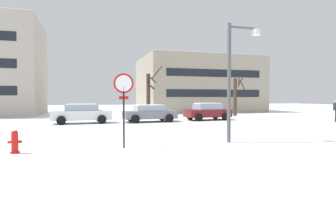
{
  "coord_description": "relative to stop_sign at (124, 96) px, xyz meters",
  "views": [
    {
      "loc": [
        -2.26,
        -12.85,
        1.96
      ],
      "look_at": [
        3.08,
        5.52,
        1.42
      ],
      "focal_mm": 30.19,
      "sensor_mm": 36.0,
      "label": 1
    }
  ],
  "objects": [
    {
      "name": "fire_hydrant",
      "position": [
        -3.78,
        0.03,
        -1.58
      ],
      "size": [
        0.44,
        0.3,
        0.85
      ],
      "color": "red",
      "rests_on": "ground"
    },
    {
      "name": "tree_far_right",
      "position": [
        4.3,
        15.19,
        0.26
      ],
      "size": [
        1.6,
        1.95,
        4.87
      ],
      "color": "#423326",
      "rests_on": "ground"
    },
    {
      "name": "street_lamp",
      "position": [
        4.84,
        0.13,
        1.15
      ],
      "size": [
        1.57,
        0.36,
        5.13
      ],
      "color": "#4C4F54",
      "rests_on": "ground"
    },
    {
      "name": "parked_car_maroon",
      "position": [
        8.6,
        11.39,
        -1.27
      ],
      "size": [
        3.89,
        2.14,
        1.46
      ],
      "color": "maroon",
      "rests_on": "ground"
    },
    {
      "name": "building_far_right",
      "position": [
        13.51,
        25.91,
        1.67
      ],
      "size": [
        15.23,
        11.53,
        7.37
      ],
      "color": "#9E937F",
      "rests_on": "ground"
    },
    {
      "name": "ground_plane",
      "position": [
        0.88,
        2.02,
        -2.01
      ],
      "size": [
        120.0,
        120.0,
        0.0
      ],
      "primitive_type": "plane",
      "color": "white"
    },
    {
      "name": "road_surface",
      "position": [
        0.88,
        5.76,
        -2.01
      ],
      "size": [
        80.0,
        9.48,
        0.0
      ],
      "color": "silver",
      "rests_on": "ground"
    },
    {
      "name": "parked_car_white",
      "position": [
        -1.72,
        11.21,
        -1.27
      ],
      "size": [
        4.38,
        2.13,
        1.45
      ],
      "color": "white",
      "rests_on": "ground"
    },
    {
      "name": "parked_car_gray",
      "position": [
        3.44,
        11.03,
        -1.31
      ],
      "size": [
        4.21,
        2.23,
        1.35
      ],
      "color": "slate",
      "rests_on": "ground"
    },
    {
      "name": "stop_sign",
      "position": [
        0.0,
        0.0,
        0.0
      ],
      "size": [
        0.76,
        0.1,
        2.87
      ],
      "color": "black",
      "rests_on": "ground"
    },
    {
      "name": "tree_far_mid",
      "position": [
        13.67,
        15.58,
        0.11
      ],
      "size": [
        1.35,
        1.62,
        4.09
      ],
      "color": "#423326",
      "rests_on": "ground"
    }
  ]
}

